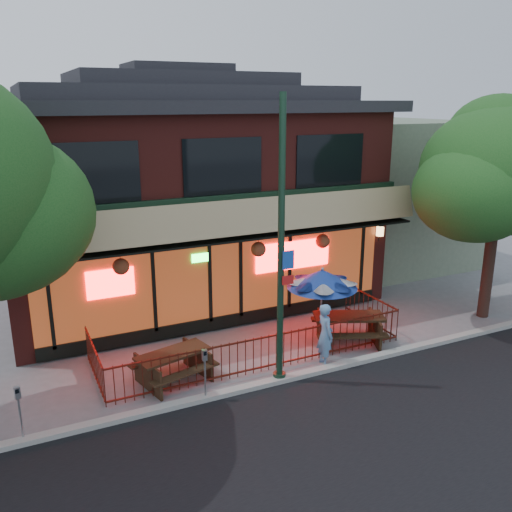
{
  "coord_description": "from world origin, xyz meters",
  "views": [
    {
      "loc": [
        -5.79,
        -11.26,
        6.83
      ],
      "look_at": [
        0.48,
        2.0,
        2.58
      ],
      "focal_mm": 38.0,
      "sensor_mm": 36.0,
      "label": 1
    }
  ],
  "objects": [
    {
      "name": "parking_meter_far",
      "position": [
        -5.99,
        -0.4,
        0.86
      ],
      "size": [
        0.13,
        0.12,
        1.26
      ],
      "color": "#999CA1",
      "rests_on": "ground"
    },
    {
      "name": "patio_umbrella",
      "position": [
        2.12,
        1.08,
        1.95
      ],
      "size": [
        2.0,
        2.0,
        2.29
      ],
      "color": "gray",
      "rests_on": "ground"
    },
    {
      "name": "ground",
      "position": [
        0.0,
        0.0,
        0.0
      ],
      "size": [
        80.0,
        80.0,
        0.0
      ],
      "primitive_type": "plane",
      "color": "gray",
      "rests_on": "ground"
    },
    {
      "name": "street_light",
      "position": [
        0.0,
        -0.4,
        3.15
      ],
      "size": [
        0.43,
        0.32,
        7.0
      ],
      "color": "#163222",
      "rests_on": "ground"
    },
    {
      "name": "curb",
      "position": [
        0.0,
        -0.5,
        0.06
      ],
      "size": [
        80.0,
        0.25,
        0.12
      ],
      "primitive_type": "cube",
      "color": "#999993",
      "rests_on": "ground"
    },
    {
      "name": "pedestrian",
      "position": [
        1.49,
        -0.15,
        0.86
      ],
      "size": [
        0.48,
        0.67,
        1.72
      ],
      "primitive_type": "imported",
      "rotation": [
        0.0,
        0.0,
        1.46
      ],
      "color": "#5E8DBC",
      "rests_on": "ground"
    },
    {
      "name": "street_tree_right",
      "position": [
        8.04,
        0.59,
        4.96
      ],
      "size": [
        4.8,
        4.8,
        7.02
      ],
      "color": "#36211B",
      "rests_on": "ground"
    },
    {
      "name": "patio_fence",
      "position": [
        0.0,
        0.5,
        0.63
      ],
      "size": [
        8.44,
        2.62,
        1.0
      ],
      "color": "#46170F",
      "rests_on": "ground"
    },
    {
      "name": "restaurant_building",
      "position": [
        0.0,
        7.11,
        4.13
      ],
      "size": [
        12.96,
        9.49,
        8.05
      ],
      "color": "maroon",
      "rests_on": "ground"
    },
    {
      "name": "parking_meter_near",
      "position": [
        -2.01,
        -0.48,
        0.87
      ],
      "size": [
        0.12,
        0.1,
        1.29
      ],
      "color": "gray",
      "rests_on": "ground"
    },
    {
      "name": "neighbor_building",
      "position": [
        9.0,
        7.7,
        3.0
      ],
      "size": [
        6.0,
        7.0,
        6.0
      ],
      "primitive_type": "cube",
      "color": "gray",
      "rests_on": "ground"
    },
    {
      "name": "picnic_table_left",
      "position": [
        -2.42,
        0.7,
        0.52
      ],
      "size": [
        2.12,
        1.81,
        0.79
      ],
      "color": "#362213",
      "rests_on": "ground"
    },
    {
      "name": "picnic_table_right",
      "position": [
        2.83,
        0.7,
        0.56
      ],
      "size": [
        2.44,
        2.19,
        0.85
      ],
      "color": "black",
      "rests_on": "ground"
    }
  ]
}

